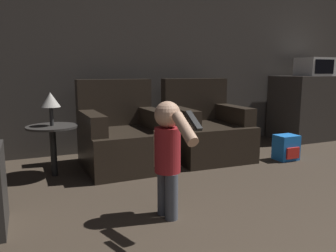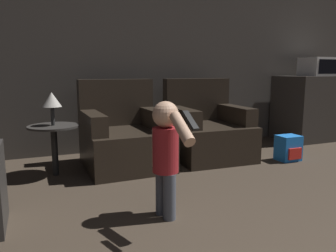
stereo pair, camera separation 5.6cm
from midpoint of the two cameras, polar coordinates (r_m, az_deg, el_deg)
The scene contains 9 objects.
wall_back at distance 4.32m, azimuth -6.12°, elevation 13.28°, with size 8.40×0.05×2.60m.
armchair_left at distance 3.54m, azimuth -8.30°, elevation -1.99°, with size 0.85×0.90×0.92m.
armchair_right at distance 3.92m, azimuth 6.07°, elevation -0.83°, with size 0.88×0.92×0.92m.
person_toddler at distance 2.23m, azimuth -0.71°, elevation -4.23°, with size 0.18×0.56×0.82m.
toy_backpack at distance 4.01m, azimuth 19.53°, elevation -3.56°, with size 0.25×0.22×0.29m.
kitchen_counter at distance 5.40m, azimuth 22.94°, elevation 3.01°, with size 1.00×0.68×0.94m.
microwave at distance 5.44m, azimuth 24.09°, elevation 9.39°, with size 0.52×0.38×0.27m.
side_table at distance 3.35m, azimuth -19.93°, elevation -1.25°, with size 0.48×0.48×0.50m.
lamp at distance 3.31m, azimuth -20.24°, elevation 4.19°, with size 0.18×0.18×0.32m.
Camera 1 is at (-1.32, 0.41, 1.01)m, focal length 35.00 mm.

